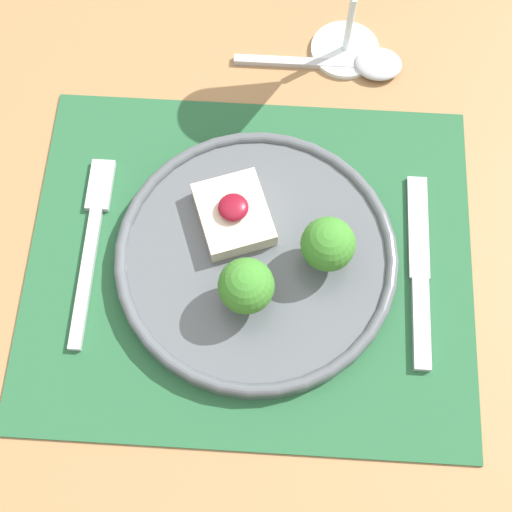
% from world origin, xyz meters
% --- Properties ---
extents(ground_plane, '(8.00, 8.00, 0.00)m').
position_xyz_m(ground_plane, '(0.00, 0.00, 0.00)').
color(ground_plane, brown).
extents(dining_table, '(1.18, 1.09, 0.73)m').
position_xyz_m(dining_table, '(0.00, 0.00, 0.64)').
color(dining_table, olive).
rests_on(dining_table, ground_plane).
extents(placemat, '(0.44, 0.37, 0.00)m').
position_xyz_m(placemat, '(0.00, 0.00, 0.73)').
color(placemat, '#235633').
rests_on(placemat, dining_table).
extents(dinner_plate, '(0.27, 0.27, 0.08)m').
position_xyz_m(dinner_plate, '(0.01, -0.00, 0.75)').
color(dinner_plate, '#4C5156').
rests_on(dinner_plate, placemat).
extents(fork, '(0.02, 0.20, 0.01)m').
position_xyz_m(fork, '(-0.16, 0.02, 0.74)').
color(fork, '#B2B2B7').
rests_on(fork, placemat).
extents(knife, '(0.02, 0.20, 0.01)m').
position_xyz_m(knife, '(0.17, -0.01, 0.74)').
color(knife, '#B2B2B7').
rests_on(knife, placemat).
extents(spoon, '(0.19, 0.04, 0.02)m').
position_xyz_m(spoon, '(0.11, 0.24, 0.74)').
color(spoon, '#B2B2B7').
rests_on(spoon, dining_table).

